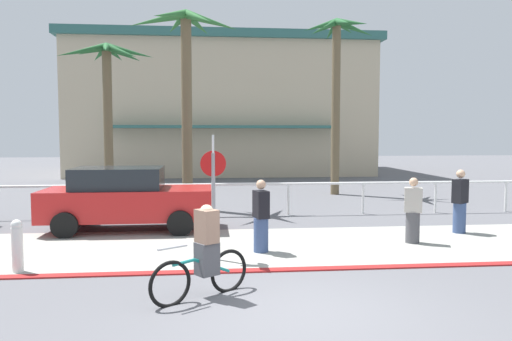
{
  "coord_description": "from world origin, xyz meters",
  "views": [
    {
      "loc": [
        -1.33,
        -6.83,
        2.57
      ],
      "look_at": [
        -0.06,
        6.0,
        1.62
      ],
      "focal_mm": 34.48,
      "sensor_mm": 36.0,
      "label": 1
    }
  ],
  "objects_px": {
    "cyclist_teal_0": "(204,254)",
    "pedestrian_0": "(460,204)",
    "palm_tree_2": "(337,63)",
    "pedestrian_1": "(413,214)",
    "car_red_1": "(126,198)",
    "stop_sign_bike_lane": "(213,179)",
    "palm_tree_0": "(108,76)",
    "bollard_0": "(17,245)",
    "palm_tree_1": "(186,62)",
    "pedestrian_2": "(261,219)"
  },
  "relations": [
    {
      "from": "cyclist_teal_0",
      "to": "pedestrian_0",
      "type": "height_order",
      "value": "pedestrian_0"
    },
    {
      "from": "palm_tree_2",
      "to": "pedestrian_1",
      "type": "xyz_separation_m",
      "value": [
        -0.65,
        -9.52,
        -4.87
      ]
    },
    {
      "from": "palm_tree_2",
      "to": "car_red_1",
      "type": "distance_m",
      "value": 11.52
    },
    {
      "from": "stop_sign_bike_lane",
      "to": "palm_tree_0",
      "type": "height_order",
      "value": "palm_tree_0"
    },
    {
      "from": "bollard_0",
      "to": "cyclist_teal_0",
      "type": "distance_m",
      "value": 3.86
    },
    {
      "from": "bollard_0",
      "to": "palm_tree_1",
      "type": "height_order",
      "value": "palm_tree_1"
    },
    {
      "from": "stop_sign_bike_lane",
      "to": "palm_tree_2",
      "type": "distance_m",
      "value": 12.49
    },
    {
      "from": "bollard_0",
      "to": "pedestrian_1",
      "type": "relative_size",
      "value": 0.64
    },
    {
      "from": "stop_sign_bike_lane",
      "to": "pedestrian_2",
      "type": "xyz_separation_m",
      "value": [
        1.03,
        0.54,
        -0.95
      ]
    },
    {
      "from": "stop_sign_bike_lane",
      "to": "pedestrian_2",
      "type": "bearing_deg",
      "value": 27.58
    },
    {
      "from": "pedestrian_1",
      "to": "pedestrian_2",
      "type": "height_order",
      "value": "pedestrian_2"
    },
    {
      "from": "stop_sign_bike_lane",
      "to": "pedestrian_0",
      "type": "relative_size",
      "value": 1.54
    },
    {
      "from": "palm_tree_2",
      "to": "cyclist_teal_0",
      "type": "relative_size",
      "value": 4.84
    },
    {
      "from": "pedestrian_2",
      "to": "palm_tree_1",
      "type": "bearing_deg",
      "value": 105.98
    },
    {
      "from": "car_red_1",
      "to": "pedestrian_0",
      "type": "xyz_separation_m",
      "value": [
        8.66,
        -1.26,
        -0.1
      ]
    },
    {
      "from": "bollard_0",
      "to": "cyclist_teal_0",
      "type": "xyz_separation_m",
      "value": [
        3.46,
        -1.71,
        0.18
      ]
    },
    {
      "from": "stop_sign_bike_lane",
      "to": "pedestrian_0",
      "type": "distance_m",
      "value": 6.78
    },
    {
      "from": "palm_tree_0",
      "to": "car_red_1",
      "type": "distance_m",
      "value": 8.04
    },
    {
      "from": "bollard_0",
      "to": "pedestrian_0",
      "type": "xyz_separation_m",
      "value": [
        10.01,
        2.67,
        0.25
      ]
    },
    {
      "from": "pedestrian_2",
      "to": "cyclist_teal_0",
      "type": "bearing_deg",
      "value": -113.13
    },
    {
      "from": "car_red_1",
      "to": "cyclist_teal_0",
      "type": "distance_m",
      "value": 6.01
    },
    {
      "from": "pedestrian_0",
      "to": "palm_tree_1",
      "type": "bearing_deg",
      "value": 145.71
    },
    {
      "from": "car_red_1",
      "to": "pedestrian_0",
      "type": "relative_size",
      "value": 2.65
    },
    {
      "from": "palm_tree_2",
      "to": "pedestrian_0",
      "type": "height_order",
      "value": "palm_tree_2"
    },
    {
      "from": "stop_sign_bike_lane",
      "to": "palm_tree_1",
      "type": "bearing_deg",
      "value": 96.69
    },
    {
      "from": "stop_sign_bike_lane",
      "to": "car_red_1",
      "type": "distance_m",
      "value": 4.14
    },
    {
      "from": "pedestrian_1",
      "to": "palm_tree_0",
      "type": "bearing_deg",
      "value": 133.85
    },
    {
      "from": "bollard_0",
      "to": "palm_tree_1",
      "type": "relative_size",
      "value": 0.15
    },
    {
      "from": "palm_tree_2",
      "to": "pedestrian_0",
      "type": "distance_m",
      "value": 9.83
    },
    {
      "from": "stop_sign_bike_lane",
      "to": "car_red_1",
      "type": "xyz_separation_m",
      "value": [
        -2.28,
        3.36,
        -0.81
      ]
    },
    {
      "from": "palm_tree_1",
      "to": "palm_tree_2",
      "type": "distance_m",
      "value": 7.15
    },
    {
      "from": "palm_tree_0",
      "to": "pedestrian_0",
      "type": "bearing_deg",
      "value": -37.7
    },
    {
      "from": "car_red_1",
      "to": "palm_tree_1",
      "type": "bearing_deg",
      "value": 68.26
    },
    {
      "from": "palm_tree_2",
      "to": "cyclist_teal_0",
      "type": "height_order",
      "value": "palm_tree_2"
    },
    {
      "from": "bollard_0",
      "to": "palm_tree_2",
      "type": "bearing_deg",
      "value": 51.22
    },
    {
      "from": "bollard_0",
      "to": "palm_tree_2",
      "type": "height_order",
      "value": "palm_tree_2"
    },
    {
      "from": "palm_tree_1",
      "to": "pedestrian_1",
      "type": "distance_m",
      "value": 9.15
    },
    {
      "from": "cyclist_teal_0",
      "to": "pedestrian_0",
      "type": "xyz_separation_m",
      "value": [
        6.55,
        4.37,
        0.07
      ]
    },
    {
      "from": "bollard_0",
      "to": "pedestrian_2",
      "type": "bearing_deg",
      "value": 13.35
    },
    {
      "from": "stop_sign_bike_lane",
      "to": "palm_tree_1",
      "type": "relative_size",
      "value": 0.38
    },
    {
      "from": "bollard_0",
      "to": "car_red_1",
      "type": "bearing_deg",
      "value": 70.94
    },
    {
      "from": "palm_tree_1",
      "to": "cyclist_teal_0",
      "type": "xyz_separation_m",
      "value": [
        0.65,
        -9.28,
        -4.29
      ]
    },
    {
      "from": "palm_tree_0",
      "to": "palm_tree_2",
      "type": "bearing_deg",
      "value": 2.92
    },
    {
      "from": "car_red_1",
      "to": "pedestrian_1",
      "type": "bearing_deg",
      "value": -18.1
    },
    {
      "from": "pedestrian_0",
      "to": "bollard_0",
      "type": "bearing_deg",
      "value": -165.09
    },
    {
      "from": "stop_sign_bike_lane",
      "to": "pedestrian_0",
      "type": "height_order",
      "value": "stop_sign_bike_lane"
    },
    {
      "from": "cyclist_teal_0",
      "to": "pedestrian_1",
      "type": "distance_m",
      "value": 5.9
    },
    {
      "from": "car_red_1",
      "to": "cyclist_teal_0",
      "type": "bearing_deg",
      "value": -69.47
    },
    {
      "from": "palm_tree_0",
      "to": "pedestrian_1",
      "type": "relative_size",
      "value": 3.95
    },
    {
      "from": "bollard_0",
      "to": "cyclist_teal_0",
      "type": "relative_size",
      "value": 0.65
    }
  ]
}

